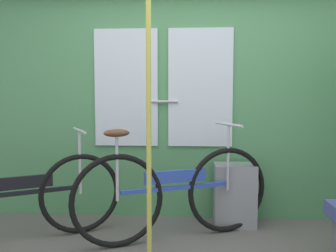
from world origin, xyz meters
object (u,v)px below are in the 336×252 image
(bicycle_near_door, at_px, (175,193))
(trash_bin_by_wall, at_px, (235,195))
(handrail_pole, at_px, (149,110))
(bicycle_leaning_behind, at_px, (16,198))

(bicycle_near_door, xyz_separation_m, trash_bin_by_wall, (0.53, 0.37, -0.11))
(handrail_pole, bearing_deg, bicycle_leaning_behind, 168.02)
(bicycle_leaning_behind, height_order, handrail_pole, handrail_pole)
(bicycle_leaning_behind, relative_size, handrail_pole, 0.69)
(bicycle_leaning_behind, relative_size, trash_bin_by_wall, 2.68)
(bicycle_leaning_behind, bearing_deg, bicycle_near_door, -21.75)
(bicycle_near_door, height_order, handrail_pole, handrail_pole)
(bicycle_near_door, xyz_separation_m, handrail_pole, (-0.16, -0.39, 0.68))
(bicycle_near_door, distance_m, handrail_pole, 0.80)
(trash_bin_by_wall, bearing_deg, handrail_pole, -132.41)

